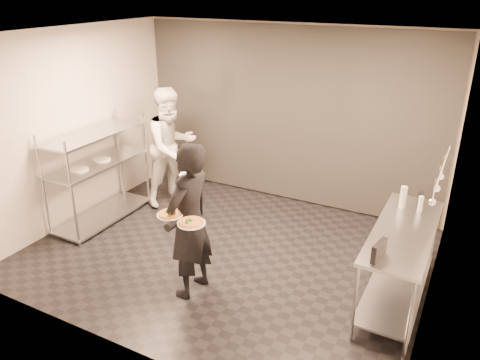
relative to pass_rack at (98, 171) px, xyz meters
The scene contains 13 objects.
room_shell 2.53m from the pass_rack, 28.77° to the left, with size 5.00×4.00×2.80m.
pass_rack is the anchor object (origin of this frame).
prep_counter 4.33m from the pass_rack, ahead, with size 0.60×1.80×0.92m.
utensil_rail 4.64m from the pass_rack, ahead, with size 0.07×1.20×0.31m.
waiter 2.38m from the pass_rack, 22.22° to the right, with size 0.66×0.43×1.81m, color black.
chef 1.19m from the pass_rack, 59.05° to the left, with size 0.91×0.71×1.88m, color silver.
pizza_plate_near 2.37m from the pass_rack, 27.49° to the right, with size 0.28×0.28×0.05m.
pizza_plate_far 2.69m from the pass_rack, 25.77° to the right, with size 0.29×0.29×0.05m.
salad_plate 2.25m from the pass_rack, 16.88° to the right, with size 0.28×0.28×0.07m.
pos_monitor 4.28m from the pass_rack, ahead, with size 0.05×0.25×0.18m, color black.
bottle_green 4.25m from the pass_rack, ahead, with size 0.07×0.07×0.27m, color #94A195.
bottle_clear 4.44m from the pass_rack, ahead, with size 0.06×0.06×0.19m, color #94A195.
bottle_dark 4.44m from the pass_rack, ahead, with size 0.06×0.06×0.19m, color black.
Camera 1 is at (2.66, -4.67, 3.33)m, focal length 35.00 mm.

